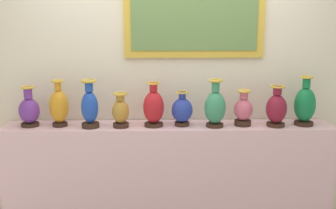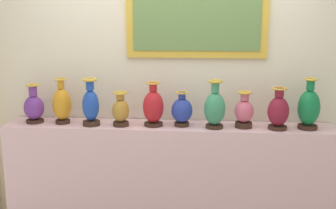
# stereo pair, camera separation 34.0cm
# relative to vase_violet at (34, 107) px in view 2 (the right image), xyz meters

# --- Properties ---
(display_shelf) EXTENTS (2.78, 0.36, 1.04)m
(display_shelf) POSITION_rel_vase_violet_xyz_m (1.16, 0.01, -0.66)
(display_shelf) COLOR beige
(display_shelf) RESTS_ON ground_plane
(back_wall) EXTENTS (4.76, 0.14, 2.65)m
(back_wall) POSITION_rel_vase_violet_xyz_m (1.16, 0.25, 0.17)
(back_wall) COLOR beige
(back_wall) RESTS_ON ground_plane
(vase_violet) EXTENTS (0.17, 0.17, 0.34)m
(vase_violet) POSITION_rel_vase_violet_xyz_m (0.00, 0.00, 0.00)
(vase_violet) COLOR #382319
(vase_violet) RESTS_ON display_shelf
(vase_amber) EXTENTS (0.16, 0.16, 0.39)m
(vase_amber) POSITION_rel_vase_violet_xyz_m (0.25, -0.00, 0.03)
(vase_amber) COLOR #382319
(vase_amber) RESTS_ON display_shelf
(vase_sapphire) EXTENTS (0.14, 0.14, 0.40)m
(vase_sapphire) POSITION_rel_vase_violet_xyz_m (0.51, -0.05, 0.04)
(vase_sapphire) COLOR #382319
(vase_sapphire) RESTS_ON display_shelf
(vase_ochre) EXTENTS (0.14, 0.14, 0.29)m
(vase_ochre) POSITION_rel_vase_violet_xyz_m (0.76, -0.04, -0.01)
(vase_ochre) COLOR #382319
(vase_ochre) RESTS_ON display_shelf
(vase_crimson) EXTENTS (0.17, 0.17, 0.37)m
(vase_crimson) POSITION_rel_vase_violet_xyz_m (1.04, -0.02, 0.02)
(vase_crimson) COLOR #382319
(vase_crimson) RESTS_ON display_shelf
(vase_cobalt) EXTENTS (0.18, 0.18, 0.29)m
(vase_cobalt) POSITION_rel_vase_violet_xyz_m (1.27, -0.01, -0.01)
(vase_cobalt) COLOR #382319
(vase_cobalt) RESTS_ON display_shelf
(vase_jade) EXTENTS (0.18, 0.18, 0.40)m
(vase_jade) POSITION_rel_vase_violet_xyz_m (1.55, -0.05, 0.03)
(vase_jade) COLOR #382319
(vase_jade) RESTS_ON display_shelf
(vase_rose) EXTENTS (0.16, 0.16, 0.31)m
(vase_rose) POSITION_rel_vase_violet_xyz_m (1.79, -0.01, -0.00)
(vase_rose) COLOR #382319
(vase_rose) RESTS_ON display_shelf
(vase_burgundy) EXTENTS (0.17, 0.17, 0.35)m
(vase_burgundy) POSITION_rel_vase_violet_xyz_m (2.06, -0.04, 0.01)
(vase_burgundy) COLOR #382319
(vase_burgundy) RESTS_ON display_shelf
(vase_emerald) EXTENTS (0.18, 0.18, 0.42)m
(vase_emerald) POSITION_rel_vase_violet_xyz_m (2.30, -0.01, 0.04)
(vase_emerald) COLOR #382319
(vase_emerald) RESTS_ON display_shelf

